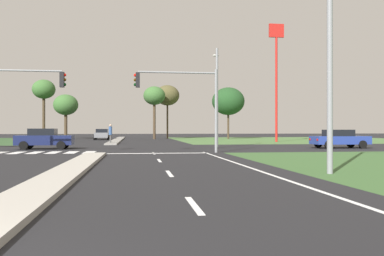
% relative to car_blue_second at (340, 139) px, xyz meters
% --- Properties ---
extents(ground_plane, '(200.00, 200.00, 0.00)m').
position_rel_car_blue_second_xyz_m(ground_plane, '(-18.68, 1.80, -0.76)').
color(ground_plane, black).
extents(grass_verge_far_right, '(35.00, 35.00, 0.01)m').
position_rel_car_blue_second_xyz_m(grass_verge_far_right, '(6.82, 26.30, -0.76)').
color(grass_verge_far_right, '#476B38').
rests_on(grass_verge_far_right, ground).
extents(median_island_near, '(1.20, 22.00, 0.14)m').
position_rel_car_blue_second_xyz_m(median_island_near, '(-18.68, -17.20, -0.69)').
color(median_island_near, '#ADA89E').
rests_on(median_island_near, ground).
extents(median_island_far, '(1.20, 36.00, 0.14)m').
position_rel_car_blue_second_xyz_m(median_island_far, '(-18.68, 26.80, -0.69)').
color(median_island_far, gray).
rests_on(median_island_far, ground).
extents(lane_dash_near, '(0.14, 2.00, 0.01)m').
position_rel_car_blue_second_xyz_m(lane_dash_near, '(-15.18, -23.24, -0.76)').
color(lane_dash_near, silver).
rests_on(lane_dash_near, ground).
extents(lane_dash_second, '(0.14, 2.00, 0.01)m').
position_rel_car_blue_second_xyz_m(lane_dash_second, '(-15.18, -17.24, -0.76)').
color(lane_dash_second, silver).
rests_on(lane_dash_second, ground).
extents(lane_dash_third, '(0.14, 2.00, 0.01)m').
position_rel_car_blue_second_xyz_m(lane_dash_third, '(-15.18, -11.24, -0.76)').
color(lane_dash_third, silver).
rests_on(lane_dash_third, ground).
extents(lane_dash_fourth, '(0.14, 2.00, 0.01)m').
position_rel_car_blue_second_xyz_m(lane_dash_fourth, '(-15.18, -5.24, -0.76)').
color(lane_dash_fourth, silver).
rests_on(lane_dash_fourth, ground).
extents(edge_line_right, '(0.14, 24.00, 0.01)m').
position_rel_car_blue_second_xyz_m(edge_line_right, '(-11.83, -16.20, -0.76)').
color(edge_line_right, silver).
rests_on(edge_line_right, ground).
extents(stop_bar_near, '(6.40, 0.50, 0.01)m').
position_rel_car_blue_second_xyz_m(stop_bar_near, '(-14.88, -5.20, -0.76)').
color(stop_bar_near, silver).
rests_on(stop_bar_near, ground).
extents(crosswalk_bar_second, '(0.70, 2.80, 0.01)m').
position_rel_car_blue_second_xyz_m(crosswalk_bar_second, '(-23.93, -3.40, -0.76)').
color(crosswalk_bar_second, silver).
rests_on(crosswalk_bar_second, ground).
extents(crosswalk_bar_third, '(0.70, 2.80, 0.01)m').
position_rel_car_blue_second_xyz_m(crosswalk_bar_third, '(-22.78, -3.40, -0.76)').
color(crosswalk_bar_third, silver).
rests_on(crosswalk_bar_third, ground).
extents(crosswalk_bar_fourth, '(0.70, 2.80, 0.01)m').
position_rel_car_blue_second_xyz_m(crosswalk_bar_fourth, '(-21.63, -3.40, -0.76)').
color(crosswalk_bar_fourth, silver).
rests_on(crosswalk_bar_fourth, ground).
extents(crosswalk_bar_fifth, '(0.70, 2.80, 0.01)m').
position_rel_car_blue_second_xyz_m(crosswalk_bar_fifth, '(-20.48, -3.40, -0.76)').
color(crosswalk_bar_fifth, silver).
rests_on(crosswalk_bar_fifth, ground).
extents(crosswalk_bar_sixth, '(0.70, 2.80, 0.01)m').
position_rel_car_blue_second_xyz_m(crosswalk_bar_sixth, '(-19.33, -3.40, -0.76)').
color(crosswalk_bar_sixth, silver).
rests_on(crosswalk_bar_sixth, ground).
extents(car_blue_second, '(4.50, 2.06, 1.49)m').
position_rel_car_blue_second_xyz_m(car_blue_second, '(0.00, 0.00, 0.00)').
color(car_blue_second, navy).
rests_on(car_blue_second, ground).
extents(car_grey_third, '(2.09, 4.41, 1.55)m').
position_rel_car_blue_second_xyz_m(car_grey_third, '(-21.01, 29.28, 0.03)').
color(car_grey_third, slate).
rests_on(car_grey_third, ground).
extents(car_navy_fourth, '(4.24, 1.99, 1.58)m').
position_rel_car_blue_second_xyz_m(car_navy_fourth, '(-23.23, 1.58, 0.04)').
color(car_navy_fourth, '#161E47').
rests_on(car_navy_fourth, ground).
extents(traffic_signal_near_left, '(5.77, 0.32, 5.39)m').
position_rel_car_blue_second_xyz_m(traffic_signal_near_left, '(-24.11, -4.80, 3.03)').
color(traffic_signal_near_left, gray).
rests_on(traffic_signal_near_left, ground).
extents(traffic_signal_near_right, '(5.44, 0.32, 5.45)m').
position_rel_car_blue_second_xyz_m(traffic_signal_near_right, '(-13.11, -4.80, 3.04)').
color(traffic_signal_near_right, gray).
rests_on(traffic_signal_near_right, ground).
extents(street_lamp_near, '(2.21, 1.46, 9.74)m').
position_rel_car_blue_second_xyz_m(street_lamp_near, '(-9.54, -18.16, 4.67)').
color(street_lamp_near, gray).
rests_on(street_lamp_near, ground).
extents(street_lamp_second, '(0.73, 2.45, 8.14)m').
position_rel_car_blue_second_xyz_m(street_lamp_second, '(-9.68, 1.99, 3.86)').
color(street_lamp_second, gray).
rests_on(street_lamp_second, ground).
extents(pedestrian_at_median, '(0.34, 0.34, 1.89)m').
position_rel_car_blue_second_xyz_m(pedestrian_at_median, '(-18.84, 11.71, 0.53)').
color(pedestrian_at_median, '#4C4C4C').
rests_on(pedestrian_at_median, median_island_far).
extents(fastfood_pole_sign, '(1.80, 0.40, 14.09)m').
position_rel_car_blue_second_xyz_m(fastfood_pole_sign, '(0.40, 16.22, 9.30)').
color(fastfood_pole_sign, red).
rests_on(fastfood_pole_sign, ground).
extents(treeline_second, '(3.48, 3.48, 9.16)m').
position_rel_car_blue_second_xyz_m(treeline_second, '(-30.27, 35.00, 6.78)').
color(treeline_second, '#423323').
rests_on(treeline_second, ground).
extents(treeline_third, '(3.65, 3.65, 6.72)m').
position_rel_car_blue_second_xyz_m(treeline_third, '(-26.60, 32.62, 4.34)').
color(treeline_third, '#423323').
rests_on(treeline_third, ground).
extents(treeline_fourth, '(3.86, 3.86, 8.62)m').
position_rel_car_blue_second_xyz_m(treeline_fourth, '(-11.14, 35.42, 6.18)').
color(treeline_fourth, '#423323').
rests_on(treeline_fourth, ground).
extents(treeline_fifth, '(3.32, 3.32, 8.03)m').
position_rel_car_blue_second_xyz_m(treeline_fifth, '(-13.41, 31.81, 5.75)').
color(treeline_fifth, '#423323').
rests_on(treeline_fifth, ground).
extents(treeline_sixth, '(5.09, 5.09, 8.05)m').
position_rel_car_blue_second_xyz_m(treeline_sixth, '(-1.87, 32.03, 5.11)').
color(treeline_sixth, '#423323').
rests_on(treeline_sixth, ground).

